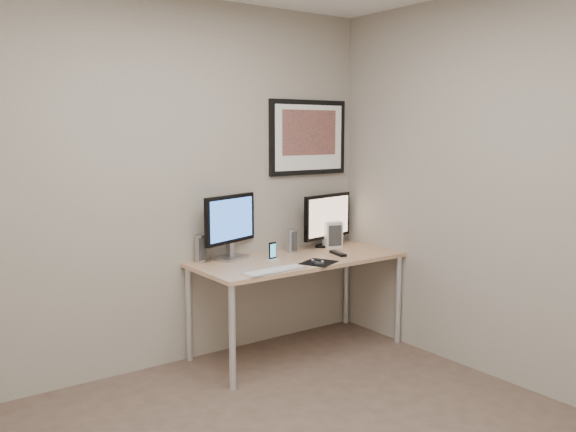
{
  "coord_description": "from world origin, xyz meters",
  "views": [
    {
      "loc": [
        -1.69,
        -2.24,
        1.68
      ],
      "look_at": [
        0.73,
        1.1,
        1.1
      ],
      "focal_mm": 38.0,
      "sensor_mm": 36.0,
      "label": 1
    }
  ],
  "objects_px": {
    "phone_dock": "(272,251)",
    "keyboard": "(275,270)",
    "speaker_left": "(200,248)",
    "fan_unit": "(333,235)",
    "monitor_large": "(230,224)",
    "framed_art": "(308,137)",
    "speaker_right": "(291,241)",
    "monitor_tv": "(328,219)",
    "desk": "(298,266)"
  },
  "relations": [
    {
      "from": "phone_dock",
      "to": "keyboard",
      "type": "bearing_deg",
      "value": -129.5
    },
    {
      "from": "speaker_left",
      "to": "fan_unit",
      "type": "bearing_deg",
      "value": -6.74
    },
    {
      "from": "monitor_large",
      "to": "speaker_left",
      "type": "xyz_separation_m",
      "value": [
        -0.23,
        0.05,
        -0.17
      ]
    },
    {
      "from": "monitor_large",
      "to": "fan_unit",
      "type": "xyz_separation_m",
      "value": [
        0.9,
        -0.1,
        -0.16
      ]
    },
    {
      "from": "speaker_left",
      "to": "keyboard",
      "type": "relative_size",
      "value": 0.42
    },
    {
      "from": "framed_art",
      "to": "keyboard",
      "type": "xyz_separation_m",
      "value": [
        -0.75,
        -0.61,
        -0.88
      ]
    },
    {
      "from": "speaker_right",
      "to": "phone_dock",
      "type": "height_order",
      "value": "speaker_right"
    },
    {
      "from": "monitor_tv",
      "to": "speaker_left",
      "type": "height_order",
      "value": "monitor_tv"
    },
    {
      "from": "speaker_right",
      "to": "fan_unit",
      "type": "bearing_deg",
      "value": -12.23
    },
    {
      "from": "speaker_right",
      "to": "phone_dock",
      "type": "xyz_separation_m",
      "value": [
        -0.3,
        -0.18,
        -0.02
      ]
    },
    {
      "from": "monitor_large",
      "to": "keyboard",
      "type": "bearing_deg",
      "value": -106.04
    },
    {
      "from": "speaker_right",
      "to": "desk",
      "type": "bearing_deg",
      "value": -118.22
    },
    {
      "from": "desk",
      "to": "monitor_tv",
      "type": "xyz_separation_m",
      "value": [
        0.46,
        0.21,
        0.3
      ]
    },
    {
      "from": "framed_art",
      "to": "keyboard",
      "type": "bearing_deg",
      "value": -141.07
    },
    {
      "from": "speaker_left",
      "to": "keyboard",
      "type": "xyz_separation_m",
      "value": [
        0.26,
        -0.58,
        -0.09
      ]
    },
    {
      "from": "monitor_large",
      "to": "speaker_right",
      "type": "bearing_deg",
      "value": -25.39
    },
    {
      "from": "framed_art",
      "to": "fan_unit",
      "type": "bearing_deg",
      "value": -56.36
    },
    {
      "from": "framed_art",
      "to": "keyboard",
      "type": "distance_m",
      "value": 1.31
    },
    {
      "from": "framed_art",
      "to": "keyboard",
      "type": "relative_size",
      "value": 1.6
    },
    {
      "from": "monitor_large",
      "to": "keyboard",
      "type": "xyz_separation_m",
      "value": [
        0.03,
        -0.53,
        -0.26
      ]
    },
    {
      "from": "framed_art",
      "to": "speaker_left",
      "type": "bearing_deg",
      "value": -178.21
    },
    {
      "from": "framed_art",
      "to": "monitor_tv",
      "type": "bearing_deg",
      "value": -46.52
    },
    {
      "from": "monitor_large",
      "to": "keyboard",
      "type": "relative_size",
      "value": 1.08
    },
    {
      "from": "framed_art",
      "to": "monitor_large",
      "type": "bearing_deg",
      "value": -174.36
    },
    {
      "from": "phone_dock",
      "to": "monitor_large",
      "type": "bearing_deg",
      "value": 125.15
    },
    {
      "from": "speaker_right",
      "to": "monitor_large",
      "type": "bearing_deg",
      "value": 168.37
    },
    {
      "from": "framed_art",
      "to": "phone_dock",
      "type": "height_order",
      "value": "framed_art"
    },
    {
      "from": "speaker_left",
      "to": "fan_unit",
      "type": "distance_m",
      "value": 1.14
    },
    {
      "from": "desk",
      "to": "speaker_left",
      "type": "distance_m",
      "value": 0.74
    },
    {
      "from": "monitor_tv",
      "to": "speaker_right",
      "type": "xyz_separation_m",
      "value": [
        -0.38,
        -0.01,
        -0.14
      ]
    },
    {
      "from": "speaker_right",
      "to": "phone_dock",
      "type": "distance_m",
      "value": 0.35
    },
    {
      "from": "phone_dock",
      "to": "monitor_tv",
      "type": "bearing_deg",
      "value": 8.6
    },
    {
      "from": "monitor_large",
      "to": "phone_dock",
      "type": "bearing_deg",
      "value": -66.77
    },
    {
      "from": "monitor_tv",
      "to": "phone_dock",
      "type": "bearing_deg",
      "value": -175.83
    },
    {
      "from": "framed_art",
      "to": "speaker_left",
      "type": "relative_size",
      "value": 3.77
    },
    {
      "from": "speaker_right",
      "to": "keyboard",
      "type": "xyz_separation_m",
      "value": [
        -0.49,
        -0.48,
        -0.08
      ]
    },
    {
      "from": "fan_unit",
      "to": "phone_dock",
      "type": "bearing_deg",
      "value": -151.66
    },
    {
      "from": "keyboard",
      "to": "fan_unit",
      "type": "distance_m",
      "value": 0.98
    },
    {
      "from": "speaker_left",
      "to": "speaker_right",
      "type": "relative_size",
      "value": 1.11
    },
    {
      "from": "fan_unit",
      "to": "speaker_left",
      "type": "bearing_deg",
      "value": -170.19
    },
    {
      "from": "fan_unit",
      "to": "keyboard",
      "type": "bearing_deg",
      "value": -136.5
    },
    {
      "from": "desk",
      "to": "keyboard",
      "type": "height_order",
      "value": "keyboard"
    },
    {
      "from": "desk",
      "to": "speaker_right",
      "type": "distance_m",
      "value": 0.27
    },
    {
      "from": "phone_dock",
      "to": "fan_unit",
      "type": "distance_m",
      "value": 0.7
    },
    {
      "from": "monitor_tv",
      "to": "keyboard",
      "type": "distance_m",
      "value": 1.02
    },
    {
      "from": "framed_art",
      "to": "speaker_right",
      "type": "height_order",
      "value": "framed_art"
    },
    {
      "from": "monitor_tv",
      "to": "speaker_right",
      "type": "height_order",
      "value": "monitor_tv"
    },
    {
      "from": "monitor_tv",
      "to": "fan_unit",
      "type": "xyz_separation_m",
      "value": [
        0.01,
        -0.06,
        -0.12
      ]
    },
    {
      "from": "speaker_right",
      "to": "keyboard",
      "type": "relative_size",
      "value": 0.38
    },
    {
      "from": "fan_unit",
      "to": "speaker_right",
      "type": "bearing_deg",
      "value": -169.5
    }
  ]
}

